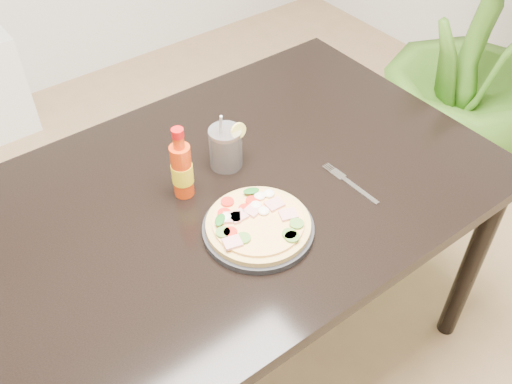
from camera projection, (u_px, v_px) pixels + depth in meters
dining_table at (229, 212)px, 1.51m from camera, size 1.40×0.90×0.75m
plate at (258, 229)px, 1.34m from camera, size 0.26×0.26×0.02m
pizza at (257, 222)px, 1.33m from camera, size 0.25×0.25×0.03m
hot_sauce_bottle at (182, 169)px, 1.39m from camera, size 0.07×0.07×0.20m
cola_cup at (226, 148)px, 1.49m from camera, size 0.09×0.09×0.18m
fork at (349, 182)px, 1.47m from camera, size 0.03×0.19×0.00m
houseplant at (478, 50)px, 2.22m from camera, size 0.97×0.97×1.22m
plant_pot at (448, 150)px, 2.57m from camera, size 0.28×0.28×0.22m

